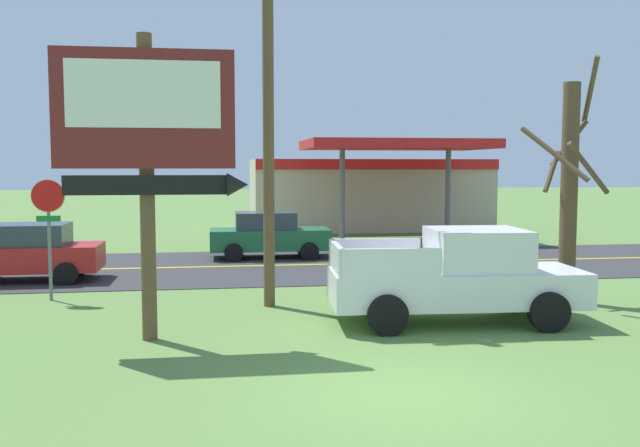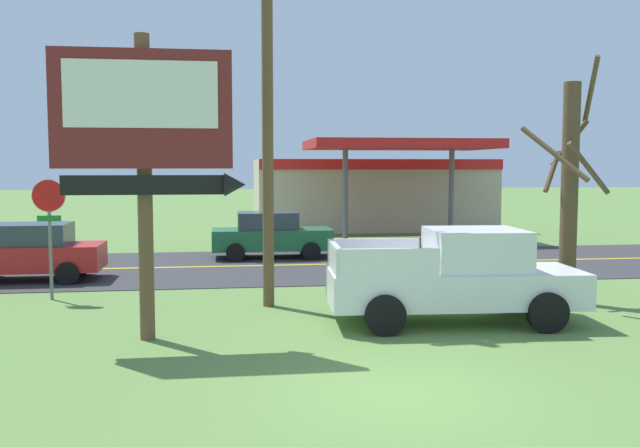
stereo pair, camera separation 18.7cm
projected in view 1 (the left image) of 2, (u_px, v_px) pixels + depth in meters
name	position (u px, v px, depth m)	size (l,w,h in m)	color
ground_plane	(402.00, 394.00, 9.94)	(180.00, 180.00, 0.00)	#5B7F3D
road_asphalt	(298.00, 265.00, 22.75)	(140.00, 8.00, 0.02)	#333335
road_centre_line	(298.00, 265.00, 22.75)	(126.00, 0.20, 0.01)	gold
motel_sign	(149.00, 136.00, 12.60)	(3.49, 0.54, 5.68)	brown
stop_sign	(49.00, 217.00, 16.69)	(0.80, 0.08, 2.95)	slate
utility_pole	(268.00, 84.00, 15.76)	(1.77, 0.26, 9.66)	brown
bare_tree	(569.00, 188.00, 16.42)	(1.98, 1.87, 5.79)	brown
gas_station	(368.00, 191.00, 36.10)	(12.00, 11.50, 4.40)	beige
pickup_white_parked_on_lawn	(458.00, 277.00, 14.43)	(5.31, 2.49, 1.96)	silver
car_red_near_lane	(25.00, 252.00, 19.54)	(4.20, 2.00, 1.64)	red
car_green_mid_lane	(269.00, 235.00, 24.54)	(4.20, 2.00, 1.64)	#1E6038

